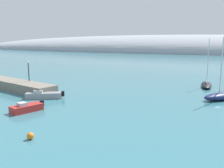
# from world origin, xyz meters

# --- Properties ---
(breakwater_rocks) EXTENTS (20.03, 8.13, 1.60)m
(breakwater_rocks) POSITION_xyz_m (-22.62, 27.25, 0.80)
(breakwater_rocks) COLOR gray
(breakwater_rocks) RESTS_ON ground
(distant_ridge) EXTENTS (399.45, 75.03, 25.51)m
(distant_ridge) POSITION_xyz_m (-28.23, 188.07, 0.00)
(distant_ridge) COLOR #999EA8
(distant_ridge) RESTS_ON ground
(sailboat_navy_outer_mooring) EXTENTS (5.20, 5.49, 9.28)m
(sailboat_navy_outer_mooring) POSITION_xyz_m (11.32, 34.01, 0.62)
(sailboat_navy_outer_mooring) COLOR navy
(sailboat_navy_outer_mooring) RESTS_ON water
(sailboat_black_end_of_line) EXTENTS (2.51, 7.38, 9.08)m
(sailboat_black_end_of_line) POSITION_xyz_m (8.73, 44.57, 0.46)
(sailboat_black_end_of_line) COLOR black
(sailboat_black_end_of_line) RESTS_ON water
(motorboat_red_foreground) EXTENTS (2.82, 4.42, 1.26)m
(motorboat_red_foreground) POSITION_xyz_m (-10.36, 17.28, 0.47)
(motorboat_red_foreground) COLOR red
(motorboat_red_foreground) RESTS_ON water
(motorboat_grey_outer) EXTENTS (5.45, 4.04, 1.30)m
(motorboat_grey_outer) POSITION_xyz_m (-13.13, 23.79, 0.49)
(motorboat_grey_outer) COLOR gray
(motorboat_grey_outer) RESTS_ON water
(mooring_buoy_orange) EXTENTS (0.64, 0.64, 0.64)m
(mooring_buoy_orange) POSITION_xyz_m (-3.56, 10.60, 0.32)
(mooring_buoy_orange) COLOR orange
(mooring_buoy_orange) RESTS_ON water
(harbor_lamp_post) EXTENTS (0.36, 0.36, 3.58)m
(harbor_lamp_post) POSITION_xyz_m (-19.88, 27.97, 3.85)
(harbor_lamp_post) COLOR black
(harbor_lamp_post) RESTS_ON breakwater_rocks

